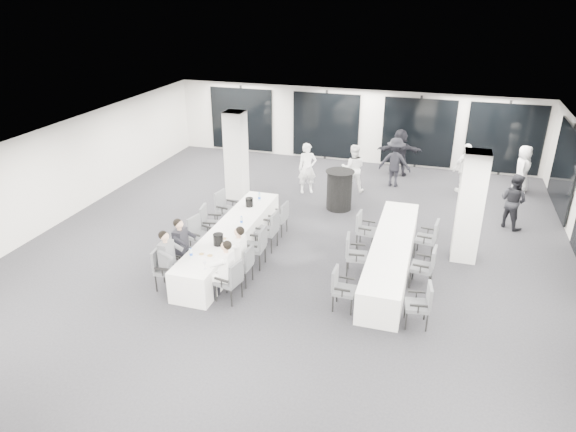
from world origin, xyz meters
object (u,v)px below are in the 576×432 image
at_px(banquet_table_side, 391,255).
at_px(chair_main_left_fourth, 209,222).
at_px(chair_main_left_mid, 199,233).
at_px(chair_side_left_far, 364,227).
at_px(standing_guest_a, 307,165).
at_px(chair_main_left_near, 163,266).
at_px(chair_main_right_mid, 257,244).
at_px(standing_guest_b, 353,165).
at_px(chair_side_right_far, 430,236).
at_px(standing_guest_c, 395,159).
at_px(standing_guest_e, 523,166).
at_px(chair_main_left_second, 178,253).
at_px(chair_side_left_near, 341,286).
at_px(chair_main_left_far, 225,207).
at_px(ice_bucket_far, 249,202).
at_px(standing_guest_d, 466,165).
at_px(standing_guest_h, 514,197).
at_px(cocktail_table, 339,190).
at_px(chair_side_right_near, 422,302).
at_px(chair_main_right_far, 280,216).
at_px(chair_side_right_mid, 426,265).
at_px(chair_main_right_second, 244,263).
at_px(ice_bucket_near, 218,239).
at_px(standing_guest_f, 400,149).
at_px(chair_main_right_near, 231,279).
at_px(standing_guest_g, 233,143).
at_px(banquet_table_main, 231,241).
at_px(chair_main_right_fourth, 270,228).
at_px(chair_side_left_mid, 353,252).

distance_m(banquet_table_side, chair_main_left_fourth, 4.82).
xyz_separation_m(chair_main_left_mid, chair_side_left_far, (3.97, 1.56, -0.01)).
distance_m(chair_main_left_fourth, standing_guest_a, 4.55).
height_order(chair_main_left_near, chair_main_left_fourth, chair_main_left_fourth).
xyz_separation_m(chair_main_left_near, chair_main_right_mid, (1.68, 1.54, 0.04)).
bearing_deg(standing_guest_b, chair_side_right_far, 113.68).
bearing_deg(standing_guest_c, standing_guest_e, -166.16).
bearing_deg(chair_main_left_second, chair_main_left_mid, -172.90).
xyz_separation_m(chair_side_left_near, chair_side_left_far, (-0.00, 2.98, 0.01)).
relative_size(chair_main_left_far, ice_bucket_far, 4.26).
height_order(standing_guest_b, standing_guest_d, standing_guest_d).
distance_m(banquet_table_side, standing_guest_h, 4.55).
bearing_deg(standing_guest_a, standing_guest_h, -34.60).
relative_size(cocktail_table, chair_main_left_far, 1.18).
bearing_deg(chair_side_right_far, chair_main_left_far, 95.06).
relative_size(chair_side_right_near, chair_side_right_far, 0.95).
height_order(chair_main_right_far, chair_side_right_mid, chair_side_right_mid).
distance_m(banquet_table_side, standing_guest_d, 6.16).
bearing_deg(standing_guest_e, chair_main_right_mid, 146.06).
height_order(cocktail_table, ice_bucket_far, cocktail_table).
bearing_deg(chair_main_left_mid, chair_side_left_near, 83.69).
bearing_deg(standing_guest_c, standing_guest_b, 40.55).
xyz_separation_m(chair_main_right_second, standing_guest_b, (1.31, 6.54, 0.37)).
bearing_deg(chair_main_left_mid, ice_bucket_near, 62.27).
distance_m(standing_guest_f, standing_guest_h, 4.97).
bearing_deg(cocktail_table, standing_guest_h, 1.33).
bearing_deg(chair_main_left_near, chair_main_right_near, 82.97).
relative_size(chair_main_right_far, ice_bucket_far, 3.84).
relative_size(standing_guest_c, standing_guest_g, 0.98).
height_order(cocktail_table, chair_side_right_far, cocktail_table).
xyz_separation_m(cocktail_table, chair_side_left_far, (1.12, -2.29, -0.07)).
relative_size(banquet_table_main, chair_side_left_near, 5.36).
xyz_separation_m(banquet_table_side, chair_main_left_far, (-4.81, 1.15, 0.21)).
relative_size(banquet_table_main, chair_main_left_far, 4.85).
relative_size(chair_main_right_fourth, chair_side_left_near, 1.12).
xyz_separation_m(chair_main_left_near, ice_bucket_far, (0.79, 3.35, 0.32)).
distance_m(standing_guest_b, standing_guest_c, 1.56).
bearing_deg(chair_main_right_fourth, chair_side_left_mid, -103.23).
bearing_deg(chair_main_left_second, chair_main_left_far, -172.83).
bearing_deg(cocktail_table, standing_guest_c, 60.89).
xyz_separation_m(chair_main_right_mid, chair_side_left_near, (2.30, -1.18, -0.06)).
bearing_deg(chair_side_right_near, chair_side_left_far, 19.66).
bearing_deg(chair_side_right_near, chair_main_right_mid, 63.18).
relative_size(chair_main_left_mid, standing_guest_b, 0.54).
relative_size(standing_guest_a, standing_guest_g, 0.96).
xyz_separation_m(chair_side_right_mid, chair_side_right_far, (0.00, 1.48, 0.00)).
height_order(chair_side_left_mid, standing_guest_a, standing_guest_a).
relative_size(chair_side_right_mid, standing_guest_b, 0.55).
relative_size(banquet_table_side, chair_main_right_mid, 4.81).
height_order(standing_guest_f, ice_bucket_near, standing_guest_f).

